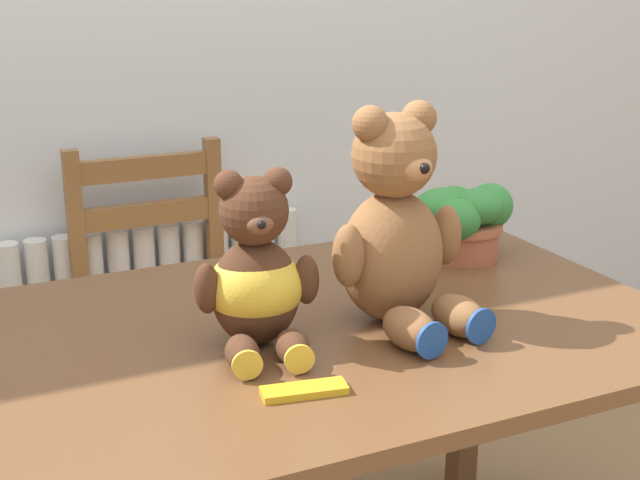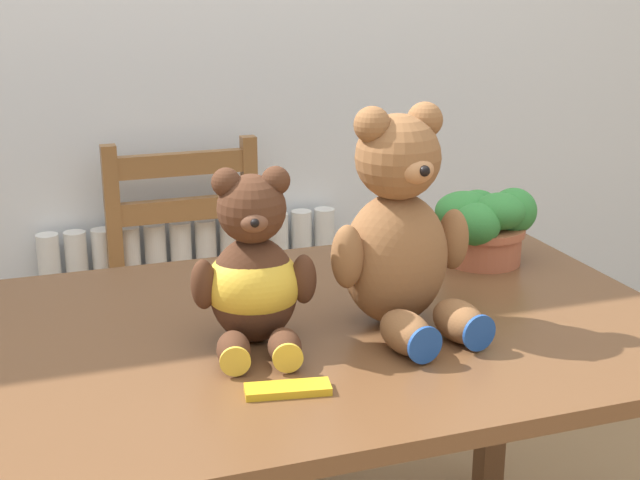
# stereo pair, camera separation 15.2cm
# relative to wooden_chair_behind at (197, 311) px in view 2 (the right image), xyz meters

# --- Properties ---
(radiator) EXTENTS (0.86, 0.10, 0.64)m
(radiator) POSITION_rel_wooden_chair_behind_xyz_m (0.03, 0.19, -0.16)
(radiator) COLOR silver
(radiator) RESTS_ON ground_plane
(dining_table) EXTENTS (1.44, 0.86, 0.71)m
(dining_table) POSITION_rel_wooden_chair_behind_xyz_m (0.01, -0.78, 0.17)
(dining_table) COLOR brown
(dining_table) RESTS_ON ground_plane
(wooden_chair_behind) EXTENTS (0.42, 0.43, 0.88)m
(wooden_chair_behind) POSITION_rel_wooden_chair_behind_xyz_m (0.00, 0.00, 0.00)
(wooden_chair_behind) COLOR brown
(wooden_chair_behind) RESTS_ON ground_plane
(teddy_bear_left) EXTENTS (0.22, 0.24, 0.30)m
(teddy_bear_left) POSITION_rel_wooden_chair_behind_xyz_m (-0.06, -0.82, 0.38)
(teddy_bear_left) COLOR #472819
(teddy_bear_left) RESTS_ON dining_table
(teddy_bear_right) EXTENTS (0.28, 0.29, 0.39)m
(teddy_bear_right) POSITION_rel_wooden_chair_behind_xyz_m (0.21, -0.83, 0.43)
(teddy_bear_right) COLOR brown
(teddy_bear_right) RESTS_ON dining_table
(potted_plant) EXTENTS (0.21, 0.18, 0.16)m
(potted_plant) POSITION_rel_wooden_chair_behind_xyz_m (0.52, -0.57, 0.35)
(potted_plant) COLOR #B25B3D
(potted_plant) RESTS_ON dining_table
(chocolate_bar) EXTENTS (0.14, 0.06, 0.01)m
(chocolate_bar) POSITION_rel_wooden_chair_behind_xyz_m (-0.06, -1.02, 0.27)
(chocolate_bar) COLOR gold
(chocolate_bar) RESTS_ON dining_table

